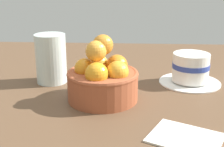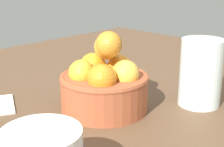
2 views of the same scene
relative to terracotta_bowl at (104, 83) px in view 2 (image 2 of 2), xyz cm
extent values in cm
cube|color=brown|center=(0.01, -0.03, -6.64)|extent=(118.53, 103.55, 4.16)
cylinder|color=#9E4C2D|center=(0.01, -0.03, -1.60)|extent=(14.19, 14.19, 5.92)
torus|color=#9E4C2D|center=(0.01, -0.03, 0.96)|extent=(14.39, 14.39, 1.00)
sphere|color=orange|center=(-3.60, -0.32, 2.02)|extent=(4.11, 4.11, 4.11)
sphere|color=orange|center=(-0.83, -3.54, 2.02)|extent=(4.48, 4.48, 4.48)
sphere|color=gold|center=(3.09, -1.91, 2.02)|extent=(4.27, 4.27, 4.27)
sphere|color=orange|center=(2.75, 2.32, 2.02)|extent=(4.49, 4.49, 4.49)
sphere|color=gold|center=(-1.38, 3.31, 2.02)|extent=(4.42, 4.42, 4.42)
sphere|color=gold|center=(-1.19, -0.61, 5.73)|extent=(4.13, 4.13, 4.13)
sphere|color=orange|center=(0.44, 1.08, 6.60)|extent=(4.13, 4.13, 4.13)
cylinder|color=silver|center=(-12.86, 9.97, 1.13)|extent=(7.09, 7.09, 11.37)
camera|label=1|loc=(5.19, -59.36, 20.69)|focal=50.44mm
camera|label=2|loc=(36.11, 37.08, 18.13)|focal=54.27mm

